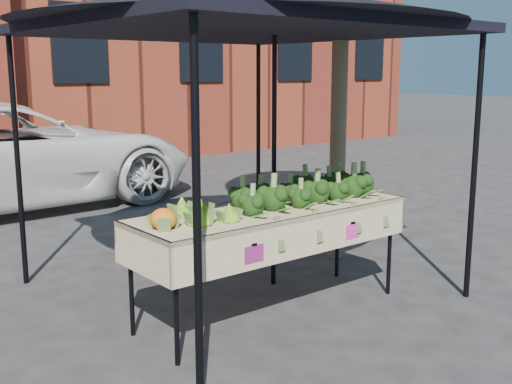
# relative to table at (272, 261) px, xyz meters

# --- Properties ---
(ground) EXTENTS (90.00, 90.00, 0.00)m
(ground) POSITION_rel_table_xyz_m (-0.18, 0.07, -0.45)
(ground) COLOR #262628
(table) EXTENTS (2.41, 0.84, 0.90)m
(table) POSITION_rel_table_xyz_m (0.00, 0.00, 0.00)
(table) COLOR beige
(table) RESTS_ON ground
(canopy) EXTENTS (3.16, 3.16, 2.74)m
(canopy) POSITION_rel_table_xyz_m (0.15, 0.62, 0.92)
(canopy) COLOR black
(canopy) RESTS_ON ground
(broccoli_heap) EXTENTS (1.54, 0.57, 0.26)m
(broccoli_heap) POSITION_rel_table_xyz_m (0.36, 0.03, 0.58)
(broccoli_heap) COLOR black
(broccoli_heap) RESTS_ON table
(romanesco_cluster) EXTENTS (0.43, 0.57, 0.20)m
(romanesco_cluster) POSITION_rel_table_xyz_m (-0.67, 0.04, 0.55)
(romanesco_cluster) COLOR #92BC26
(romanesco_cluster) RESTS_ON table
(cauliflower_pair) EXTENTS (0.20, 0.20, 0.18)m
(cauliflower_pair) POSITION_rel_table_xyz_m (-1.05, -0.05, 0.54)
(cauliflower_pair) COLOR orange
(cauliflower_pair) RESTS_ON table
(street_tree) EXTENTS (2.50, 2.50, 4.92)m
(street_tree) POSITION_rel_table_xyz_m (1.62, 0.78, 2.01)
(street_tree) COLOR #1E4C14
(street_tree) RESTS_ON ground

